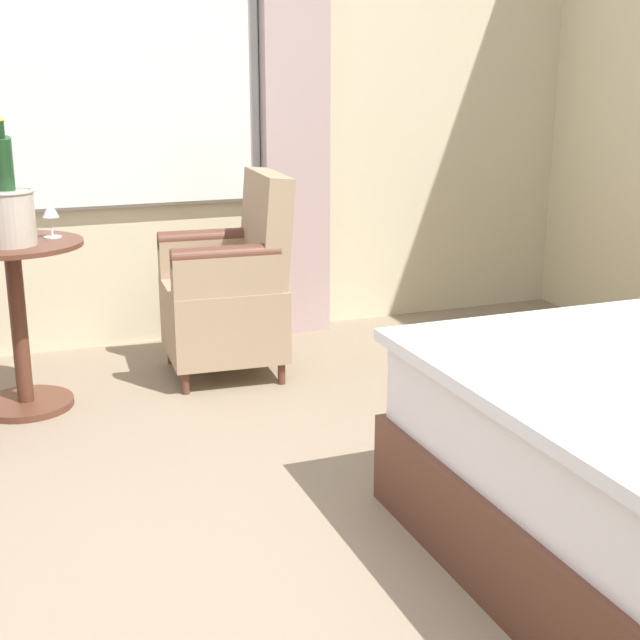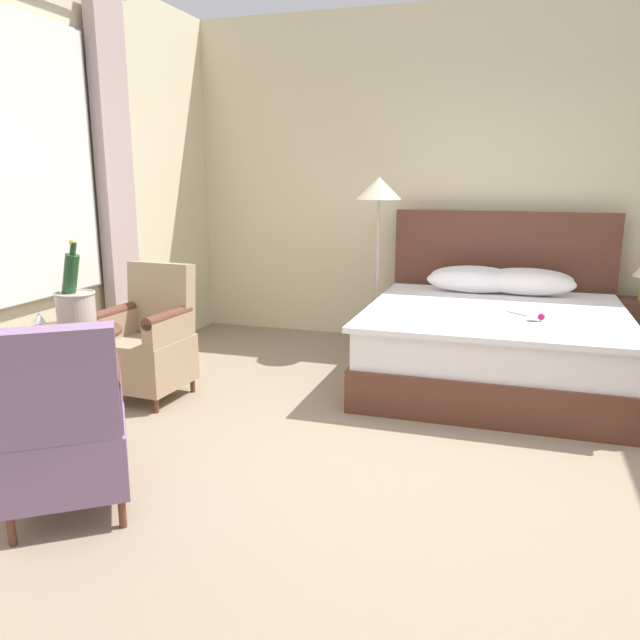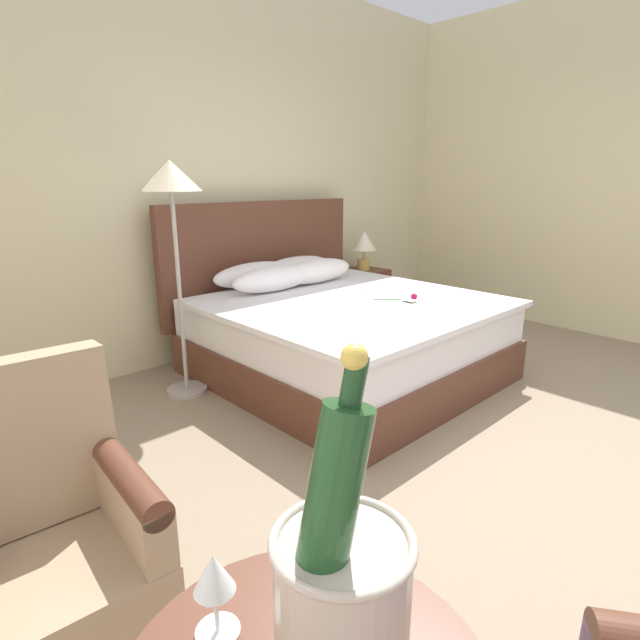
% 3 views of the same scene
% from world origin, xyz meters
% --- Properties ---
extents(ground_plane, '(7.15, 7.15, 0.00)m').
position_xyz_m(ground_plane, '(0.00, 0.00, 0.00)').
color(ground_plane, gray).
extents(wall_headboard_side, '(5.68, 0.12, 3.10)m').
position_xyz_m(wall_headboard_side, '(0.00, 2.88, 1.55)').
color(wall_headboard_side, beige).
rests_on(wall_headboard_side, ground).
extents(bed, '(1.95, 2.05, 1.28)m').
position_xyz_m(bed, '(0.26, 1.75, 0.35)').
color(bed, brown).
rests_on(bed, ground).
extents(floor_lamp_brass, '(0.39, 0.39, 1.58)m').
position_xyz_m(floor_lamp_brass, '(-0.79, 2.21, 1.35)').
color(floor_lamp_brass, '#B0A9A4').
rests_on(floor_lamp_brass, ground).
extents(side_table_round, '(0.59, 0.59, 0.74)m').
position_xyz_m(side_table_round, '(-1.99, -0.40, 0.41)').
color(side_table_round, brown).
rests_on(side_table_round, ground).
extents(champagne_bucket, '(0.22, 0.22, 0.52)m').
position_xyz_m(champagne_bucket, '(-1.92, -0.40, 0.89)').
color(champagne_bucket, '#B9AD9F').
rests_on(champagne_bucket, side_table_round).
extents(wine_glass_near_bucket, '(0.08, 0.08, 0.16)m').
position_xyz_m(wine_glass_near_bucket, '(-2.03, -0.23, 0.85)').
color(wine_glass_near_bucket, white).
rests_on(wine_glass_near_bucket, side_table_round).
extents(wine_glass_near_edge, '(0.07, 0.07, 0.13)m').
position_xyz_m(wine_glass_near_edge, '(-2.06, -0.53, 0.83)').
color(wine_glass_near_edge, white).
rests_on(wine_glass_near_edge, side_table_round).
extents(armchair_by_window, '(0.58, 0.60, 0.97)m').
position_xyz_m(armchair_by_window, '(-2.11, 0.57, 0.41)').
color(armchair_by_window, brown).
rests_on(armchair_by_window, ground).
extents(armchair_facing_bed, '(0.73, 0.73, 0.97)m').
position_xyz_m(armchair_facing_bed, '(-1.55, -1.01, 0.44)').
color(armchair_facing_bed, brown).
rests_on(armchair_facing_bed, ground).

